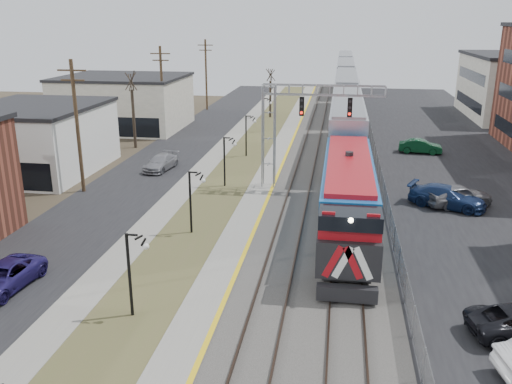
# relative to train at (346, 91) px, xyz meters

# --- Properties ---
(street_west) EXTENTS (7.00, 120.00, 0.04)m
(street_west) POSITION_rel_train_xyz_m (-17.00, -31.18, -2.92)
(street_west) COLOR black
(street_west) RESTS_ON ground
(sidewalk) EXTENTS (2.00, 120.00, 0.08)m
(sidewalk) POSITION_rel_train_xyz_m (-12.50, -31.18, -2.90)
(sidewalk) COLOR gray
(sidewalk) RESTS_ON ground
(grass_median) EXTENTS (4.00, 120.00, 0.06)m
(grass_median) POSITION_rel_train_xyz_m (-9.50, -31.18, -2.91)
(grass_median) COLOR #4F502B
(grass_median) RESTS_ON ground
(platform) EXTENTS (2.00, 120.00, 0.24)m
(platform) POSITION_rel_train_xyz_m (-6.50, -31.18, -2.82)
(platform) COLOR gray
(platform) RESTS_ON ground
(ballast_bed) EXTENTS (8.00, 120.00, 0.20)m
(ballast_bed) POSITION_rel_train_xyz_m (-1.50, -31.18, -2.84)
(ballast_bed) COLOR #595651
(ballast_bed) RESTS_ON ground
(parking_lot) EXTENTS (16.00, 120.00, 0.04)m
(parking_lot) POSITION_rel_train_xyz_m (10.50, -31.18, -2.92)
(parking_lot) COLOR black
(parking_lot) RESTS_ON ground
(platform_edge) EXTENTS (0.24, 120.00, 0.01)m
(platform_edge) POSITION_rel_train_xyz_m (-5.62, -31.18, -2.69)
(platform_edge) COLOR gold
(platform_edge) RESTS_ON platform
(track_near) EXTENTS (1.58, 120.00, 0.15)m
(track_near) POSITION_rel_train_xyz_m (-3.50, -31.18, -2.66)
(track_near) COLOR #2D2119
(track_near) RESTS_ON ballast_bed
(track_far) EXTENTS (1.58, 120.00, 0.15)m
(track_far) POSITION_rel_train_xyz_m (-0.00, -31.18, -2.66)
(track_far) COLOR #2D2119
(track_far) RESTS_ON ballast_bed
(train) EXTENTS (3.00, 108.65, 5.33)m
(train) POSITION_rel_train_xyz_m (0.00, 0.00, 0.00)
(train) COLOR #1459A3
(train) RESTS_ON ground
(signal_gantry) EXTENTS (9.00, 1.07, 8.15)m
(signal_gantry) POSITION_rel_train_xyz_m (-4.28, -38.19, 2.65)
(signal_gantry) COLOR gray
(signal_gantry) RESTS_ON ground
(lampposts) EXTENTS (0.14, 62.14, 4.00)m
(lampposts) POSITION_rel_train_xyz_m (-9.50, -47.89, -0.94)
(lampposts) COLOR black
(lampposts) RESTS_ON ground
(utility_poles) EXTENTS (0.28, 80.28, 10.00)m
(utility_poles) POSITION_rel_train_xyz_m (-20.00, -41.18, 2.06)
(utility_poles) COLOR #4C3823
(utility_poles) RESTS_ON ground
(fence) EXTENTS (0.04, 120.00, 1.60)m
(fence) POSITION_rel_train_xyz_m (2.70, -31.18, -2.14)
(fence) COLOR gray
(fence) RESTS_ON ground
(bare_trees) EXTENTS (12.30, 42.30, 5.95)m
(bare_trees) POSITION_rel_train_xyz_m (-18.16, -27.26, -0.24)
(bare_trees) COLOR #382D23
(bare_trees) RESTS_ON ground
(car_lot_d) EXTENTS (5.72, 4.09, 1.54)m
(car_lot_d) POSITION_rel_train_xyz_m (7.04, -40.76, -2.17)
(car_lot_d) COLOR navy
(car_lot_d) RESTS_ON ground
(car_lot_e) EXTENTS (5.10, 3.54, 1.61)m
(car_lot_e) POSITION_rel_train_xyz_m (7.86, -40.40, -2.13)
(car_lot_e) COLOR slate
(car_lot_e) RESTS_ON ground
(car_lot_f) EXTENTS (4.30, 1.94, 1.37)m
(car_lot_f) POSITION_rel_train_xyz_m (7.35, -24.33, -2.25)
(car_lot_f) COLOR #0C3C1E
(car_lot_f) RESTS_ON ground
(car_street_a) EXTENTS (2.57, 4.86, 1.30)m
(car_street_a) POSITION_rel_train_xyz_m (-16.64, -56.78, -2.29)
(car_street_a) COLOR navy
(car_street_a) RESTS_ON ground
(car_street_b) EXTENTS (2.44, 4.72, 1.31)m
(car_street_b) POSITION_rel_train_xyz_m (-16.08, -34.21, -2.29)
(car_street_b) COLOR gray
(car_street_b) RESTS_ON ground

